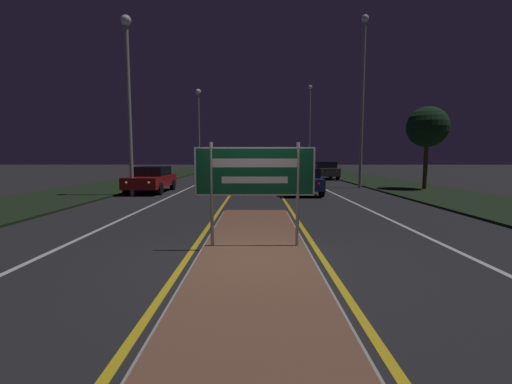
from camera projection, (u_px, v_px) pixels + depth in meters
name	position (u px, v px, depth m)	size (l,w,h in m)	color
ground_plane	(256.00, 258.00, 6.61)	(160.00, 160.00, 0.00)	#232326
median_island	(256.00, 248.00, 7.17)	(2.23, 9.78, 0.10)	#999993
verge_left	(135.00, 182.00, 26.53)	(5.00, 100.00, 0.08)	black
verge_right	(379.00, 182.00, 26.47)	(5.00, 100.00, 0.08)	black
centre_line_yellow_left	(243.00, 178.00, 31.48)	(0.12, 70.00, 0.01)	gold
centre_line_yellow_right	(271.00, 178.00, 31.47)	(0.12, 70.00, 0.01)	gold
lane_line_white_left	(211.00, 178.00, 31.49)	(0.12, 70.00, 0.01)	silver
lane_line_white_right	(302.00, 178.00, 31.47)	(0.12, 70.00, 0.01)	silver
edge_line_white_left	(179.00, 178.00, 31.50)	(0.10, 70.00, 0.01)	silver
edge_line_white_right	(335.00, 178.00, 31.46)	(0.10, 70.00, 0.01)	silver
highway_sign	(256.00, 175.00, 7.01)	(2.47, 0.07, 2.15)	#9E9E99
streetlight_left_near	(130.00, 85.00, 16.48)	(0.49, 0.49, 8.63)	#9E9E99
streetlight_left_far	(200.00, 114.00, 38.43)	(0.64, 0.64, 9.50)	#9E9E99
streetlight_right_near	(364.00, 87.00, 20.97)	(0.46, 0.46, 10.48)	#9E9E99
streetlight_right_far	(311.00, 121.00, 40.13)	(0.46, 0.46, 10.27)	#9E9E99
car_receding_0	(303.00, 180.00, 17.90)	(1.90, 4.07, 1.39)	navy
car_receding_1	(325.00, 170.00, 30.15)	(2.01, 4.38, 1.53)	#4C514C
car_receding_2	(282.00, 168.00, 37.87)	(1.92, 4.81, 1.34)	black
car_receding_3	(297.00, 166.00, 47.87)	(1.93, 4.78, 1.41)	#B7B7BC
car_approaching_0	(153.00, 179.00, 18.98)	(1.93, 4.47, 1.42)	maroon
car_approaching_1	(229.00, 171.00, 29.21)	(1.89, 4.52, 1.48)	black
car_approaching_2	(236.00, 167.00, 39.79)	(2.00, 4.26, 1.48)	maroon
roadside_palm_right	(429.00, 127.00, 19.70)	(2.33, 2.33, 4.76)	#4C3823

